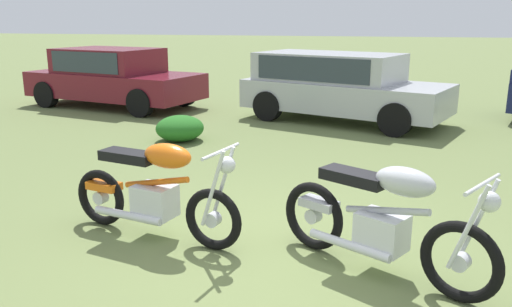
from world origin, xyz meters
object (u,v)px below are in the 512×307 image
(shrub_low, at_px, (180,128))
(motorcycle_silver, at_px, (383,220))
(car_silver, at_px, (337,82))
(motorcycle_orange, at_px, (155,190))
(car_burgundy, at_px, (112,74))

(shrub_low, bearing_deg, motorcycle_silver, -49.78)
(motorcycle_silver, relative_size, car_silver, 0.41)
(motorcycle_orange, xyz_separation_m, car_silver, (1.09, 6.72, 0.34))
(car_burgundy, bearing_deg, motorcycle_orange, -45.50)
(motorcycle_orange, distance_m, car_burgundy, 8.46)
(motorcycle_orange, relative_size, car_silver, 0.43)
(motorcycle_silver, bearing_deg, shrub_low, 158.96)
(car_burgundy, relative_size, car_silver, 1.01)
(motorcycle_silver, bearing_deg, car_silver, 127.94)
(motorcycle_silver, xyz_separation_m, car_silver, (-1.13, 6.95, 0.34))
(car_burgundy, height_order, car_silver, same)
(shrub_low, bearing_deg, car_silver, 46.54)
(motorcycle_silver, bearing_deg, car_burgundy, 160.84)
(car_silver, bearing_deg, shrub_low, -114.40)
(motorcycle_orange, bearing_deg, motorcycle_silver, 6.24)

